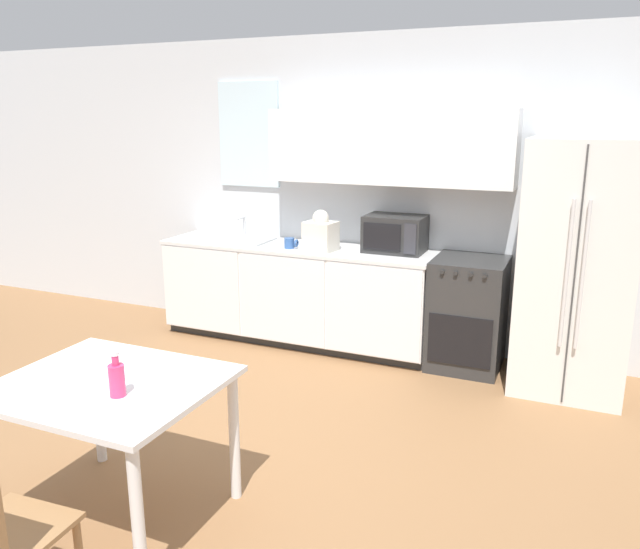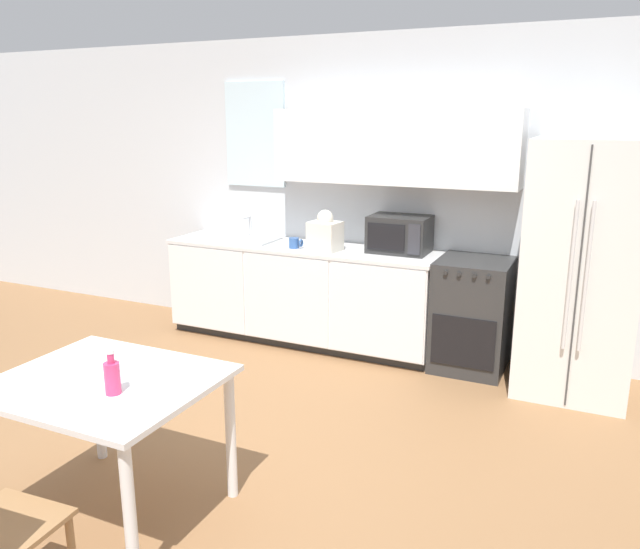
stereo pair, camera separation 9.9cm
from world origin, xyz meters
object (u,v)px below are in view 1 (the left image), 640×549
Objects in this scene: refrigerator at (576,267)px; drink_bottle at (117,379)px; microwave at (395,234)px; oven_range at (468,314)px; dining_table at (109,401)px; coffee_mug at (290,243)px.

refrigerator is 8.53× the size of drink_bottle.
microwave is at bearing 81.31° from drink_bottle.
dining_table is (-1.26, -2.74, 0.20)m from oven_range.
microwave reaches higher than drink_bottle.
microwave is 0.47× the size of dining_table.
microwave is 0.91m from coffee_mug.
oven_range reaches higher than dining_table.
refrigerator is at bearing 52.39° from dining_table.
refrigerator is 1.45m from microwave.
drink_bottle is at bearing -33.78° from dining_table.
coffee_mug is at bearing 99.01° from drink_bottle.
drink_bottle is (-1.89, -2.76, -0.09)m from refrigerator.
coffee_mug is (-0.88, -0.23, -0.11)m from microwave.
oven_range is at bearing 68.73° from drink_bottle.
oven_range is 3.02m from dining_table.
oven_range is 1.62m from coffee_mug.
refrigerator reaches higher than dining_table.
microwave is 2.27× the size of drink_bottle.
microwave reaches higher than coffee_mug.
coffee_mug is at bearing -178.78° from refrigerator.
oven_range is 7.40× the size of coffee_mug.
coffee_mug reaches higher than oven_range.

